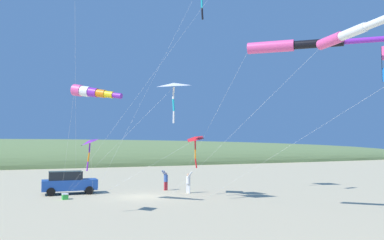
{
  "coord_description": "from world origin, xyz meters",
  "views": [
    {
      "loc": [
        28.6,
        -9.89,
        3.91
      ],
      "look_at": [
        6.51,
        1.05,
        5.58
      ],
      "focal_mm": 35.93,
      "sensor_mm": 36.0,
      "label": 1
    }
  ],
  "objects_px": {
    "kite_delta_long_streamer_left": "(89,143)",
    "kite_windsock_magenta_far_left": "(91,92)",
    "person_child_green_jacket": "(166,179)",
    "kite_delta_green_low_center": "(174,86)",
    "kite_windsock_striped_overhead": "(296,45)",
    "person_adult_flyer": "(188,181)",
    "kite_delta_teal_far_right": "(195,139)",
    "cooler_box": "(65,196)",
    "parked_car": "(68,182)",
    "kite_windsock_black_fish_shape": "(351,33)"
  },
  "relations": [
    {
      "from": "person_adult_flyer",
      "to": "kite_delta_teal_far_right",
      "type": "distance_m",
      "value": 3.8
    },
    {
      "from": "person_adult_flyer",
      "to": "kite_windsock_black_fish_shape",
      "type": "bearing_deg",
      "value": 1.18
    },
    {
      "from": "kite_windsock_striped_overhead",
      "to": "cooler_box",
      "type": "bearing_deg",
      "value": -142.49
    },
    {
      "from": "kite_delta_long_streamer_left",
      "to": "kite_windsock_magenta_far_left",
      "type": "xyz_separation_m",
      "value": [
        -3.32,
        0.69,
        3.4
      ]
    },
    {
      "from": "kite_windsock_striped_overhead",
      "to": "kite_delta_long_streamer_left",
      "type": "bearing_deg",
      "value": -121.66
    },
    {
      "from": "kite_windsock_striped_overhead",
      "to": "kite_windsock_magenta_far_left",
      "type": "xyz_separation_m",
      "value": [
        -9.49,
        -9.32,
        -2.02
      ]
    },
    {
      "from": "kite_delta_long_streamer_left",
      "to": "kite_windsock_striped_overhead",
      "type": "bearing_deg",
      "value": 58.34
    },
    {
      "from": "person_adult_flyer",
      "to": "kite_delta_teal_far_right",
      "type": "bearing_deg",
      "value": -6.37
    },
    {
      "from": "cooler_box",
      "to": "person_child_green_jacket",
      "type": "bearing_deg",
      "value": 103.08
    },
    {
      "from": "person_adult_flyer",
      "to": "kite_windsock_magenta_far_left",
      "type": "relative_size",
      "value": 0.21
    },
    {
      "from": "parked_car",
      "to": "kite_delta_teal_far_right",
      "type": "bearing_deg",
      "value": 58.82
    },
    {
      "from": "kite_delta_long_streamer_left",
      "to": "kite_windsock_magenta_far_left",
      "type": "distance_m",
      "value": 4.8
    },
    {
      "from": "cooler_box",
      "to": "kite_windsock_black_fish_shape",
      "type": "distance_m",
      "value": 21.91
    },
    {
      "from": "parked_car",
      "to": "kite_windsock_black_fish_shape",
      "type": "height_order",
      "value": "kite_windsock_black_fish_shape"
    },
    {
      "from": "kite_delta_green_low_center",
      "to": "cooler_box",
      "type": "bearing_deg",
      "value": -120.08
    },
    {
      "from": "kite_windsock_magenta_far_left",
      "to": "person_child_green_jacket",
      "type": "bearing_deg",
      "value": 126.89
    },
    {
      "from": "parked_car",
      "to": "cooler_box",
      "type": "relative_size",
      "value": 7.1
    },
    {
      "from": "kite_windsock_magenta_far_left",
      "to": "kite_windsock_striped_overhead",
      "type": "bearing_deg",
      "value": 44.48
    },
    {
      "from": "person_adult_flyer",
      "to": "kite_windsock_black_fish_shape",
      "type": "xyz_separation_m",
      "value": [
        16.59,
        0.34,
        8.17
      ]
    },
    {
      "from": "parked_car",
      "to": "kite_delta_green_low_center",
      "type": "relative_size",
      "value": 0.51
    },
    {
      "from": "kite_windsock_magenta_far_left",
      "to": "kite_delta_teal_far_right",
      "type": "xyz_separation_m",
      "value": [
        -1.65,
        8.62,
        -3.05
      ]
    },
    {
      "from": "kite_windsock_striped_overhead",
      "to": "kite_delta_green_low_center",
      "type": "relative_size",
      "value": 2.08
    },
    {
      "from": "cooler_box",
      "to": "kite_delta_long_streamer_left",
      "type": "height_order",
      "value": "kite_delta_long_streamer_left"
    },
    {
      "from": "kite_delta_teal_far_right",
      "to": "kite_windsock_black_fish_shape",
      "type": "bearing_deg",
      "value": 1.94
    },
    {
      "from": "kite_delta_green_low_center",
      "to": "kite_delta_teal_far_right",
      "type": "bearing_deg",
      "value": 124.14
    },
    {
      "from": "kite_delta_green_low_center",
      "to": "person_child_green_jacket",
      "type": "bearing_deg",
      "value": 162.53
    },
    {
      "from": "cooler_box",
      "to": "kite_delta_green_low_center",
      "type": "distance_m",
      "value": 11.38
    },
    {
      "from": "kite_delta_green_low_center",
      "to": "kite_delta_long_streamer_left",
      "type": "bearing_deg",
      "value": -64.53
    },
    {
      "from": "person_child_green_jacket",
      "to": "kite_delta_long_streamer_left",
      "type": "distance_m",
      "value": 13.0
    },
    {
      "from": "person_adult_flyer",
      "to": "cooler_box",
      "type": "bearing_deg",
      "value": -94.05
    },
    {
      "from": "cooler_box",
      "to": "person_adult_flyer",
      "type": "relative_size",
      "value": 0.35
    },
    {
      "from": "person_child_green_jacket",
      "to": "kite_windsock_striped_overhead",
      "type": "xyz_separation_m",
      "value": [
        15.41,
        1.42,
        8.57
      ]
    },
    {
      "from": "person_child_green_jacket",
      "to": "kite_windsock_black_fish_shape",
      "type": "distance_m",
      "value": 21.03
    },
    {
      "from": "person_adult_flyer",
      "to": "kite_windsock_black_fish_shape",
      "type": "height_order",
      "value": "kite_windsock_black_fish_shape"
    },
    {
      "from": "kite_windsock_magenta_far_left",
      "to": "kite_delta_green_low_center",
      "type": "distance_m",
      "value": 6.04
    },
    {
      "from": "person_child_green_jacket",
      "to": "kite_windsock_magenta_far_left",
      "type": "bearing_deg",
      "value": -53.11
    },
    {
      "from": "cooler_box",
      "to": "kite_windsock_magenta_far_left",
      "type": "distance_m",
      "value": 8.31
    },
    {
      "from": "kite_delta_green_low_center",
      "to": "kite_windsock_magenta_far_left",
      "type": "bearing_deg",
      "value": -91.31
    },
    {
      "from": "kite_delta_teal_far_right",
      "to": "parked_car",
      "type": "bearing_deg",
      "value": -121.18
    },
    {
      "from": "kite_windsock_striped_overhead",
      "to": "kite_delta_teal_far_right",
      "type": "height_order",
      "value": "kite_windsock_striped_overhead"
    },
    {
      "from": "kite_windsock_striped_overhead",
      "to": "kite_windsock_magenta_far_left",
      "type": "relative_size",
      "value": 2.07
    },
    {
      "from": "parked_car",
      "to": "person_adult_flyer",
      "type": "height_order",
      "value": "parked_car"
    },
    {
      "from": "kite_windsock_magenta_far_left",
      "to": "kite_delta_green_low_center",
      "type": "bearing_deg",
      "value": 88.69
    },
    {
      "from": "cooler_box",
      "to": "kite_delta_green_low_center",
      "type": "relative_size",
      "value": 0.07
    },
    {
      "from": "kite_windsock_black_fish_shape",
      "to": "kite_windsock_magenta_far_left",
      "type": "height_order",
      "value": "kite_windsock_black_fish_shape"
    },
    {
      "from": "parked_car",
      "to": "kite_delta_long_streamer_left",
      "type": "height_order",
      "value": "kite_delta_long_streamer_left"
    },
    {
      "from": "kite_windsock_striped_overhead",
      "to": "kite_windsock_magenta_far_left",
      "type": "bearing_deg",
      "value": -135.52
    },
    {
      "from": "kite_windsock_black_fish_shape",
      "to": "kite_delta_teal_far_right",
      "type": "xyz_separation_m",
      "value": [
        -15.06,
        -0.51,
        -4.69
      ]
    },
    {
      "from": "cooler_box",
      "to": "parked_car",
      "type": "bearing_deg",
      "value": 167.49
    },
    {
      "from": "kite_windsock_black_fish_shape",
      "to": "kite_windsock_magenta_far_left",
      "type": "xyz_separation_m",
      "value": [
        -13.41,
        -9.13,
        -1.64
      ]
    }
  ]
}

